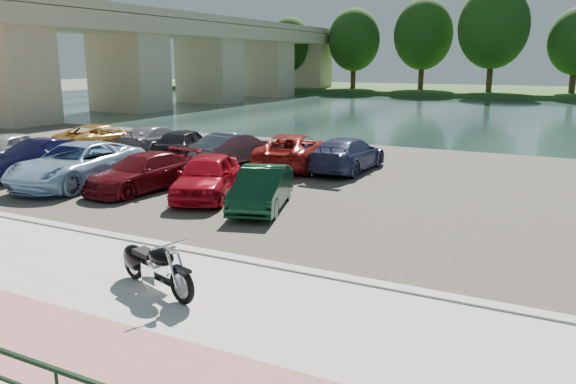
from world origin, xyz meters
name	(u,v)px	position (x,y,z in m)	size (l,w,h in m)	color
ground	(156,291)	(0.00, 0.00, 0.00)	(200.00, 200.00, 0.00)	#595447
promenade	(119,308)	(0.00, -1.00, 0.05)	(60.00, 6.00, 0.10)	#BAB7AF
pink_path	(49,342)	(0.00, -2.50, 0.10)	(60.00, 2.00, 0.01)	#AB6069
kerb	(215,256)	(0.00, 2.00, 0.07)	(60.00, 0.30, 0.14)	#BAB7AF
parking_lot	(356,182)	(0.00, 11.00, 0.02)	(60.00, 18.00, 0.04)	#3C3730
river	(482,115)	(0.00, 40.00, 0.00)	(120.00, 40.00, 0.00)	#1B3230
far_bank	(521,92)	(0.00, 72.00, 0.30)	(120.00, 24.00, 0.60)	#294E1B
bridge	(203,48)	(-28.00, 41.02, 5.52)	(7.00, 56.00, 8.55)	#C9AD8C
far_trees	(562,32)	(4.36, 65.79, 7.49)	(70.25, 10.68, 12.52)	#392714
motorcycle	(150,265)	(-0.03, -0.09, 0.56)	(2.26, 1.02, 1.05)	black
car_0	(2,151)	(-13.66, 6.87, 0.76)	(1.69, 4.20, 1.43)	silver
car_1	(38,158)	(-11.08, 6.45, 0.73)	(1.45, 4.16, 1.37)	#141138
car_2	(77,164)	(-8.56, 6.03, 0.78)	(2.45, 5.32, 1.48)	#9AC1E1
car_3	(143,172)	(-5.94, 6.42, 0.66)	(1.73, 4.25, 1.23)	maroon
car_4	(207,176)	(-3.44, 6.60, 0.73)	(1.64, 4.07, 1.39)	#B50C1C
car_5	(262,188)	(-1.18, 6.16, 0.66)	(1.31, 3.74, 1.23)	#0E361F
car_6	(102,138)	(-13.39, 12.00, 0.70)	(2.19, 4.74, 1.32)	#B87F2A
car_7	(155,139)	(-10.83, 12.86, 0.69)	(1.81, 4.46, 1.29)	gray
car_8	(185,143)	(-8.50, 12.06, 0.73)	(1.64, 4.07, 1.39)	black
car_9	(236,148)	(-5.87, 12.14, 0.71)	(1.41, 4.04, 1.33)	slate
car_10	(292,151)	(-3.36, 12.48, 0.73)	(2.28, 4.94, 1.37)	#A61F1B
car_11	(347,154)	(-1.08, 12.81, 0.71)	(1.87, 4.59, 1.33)	navy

